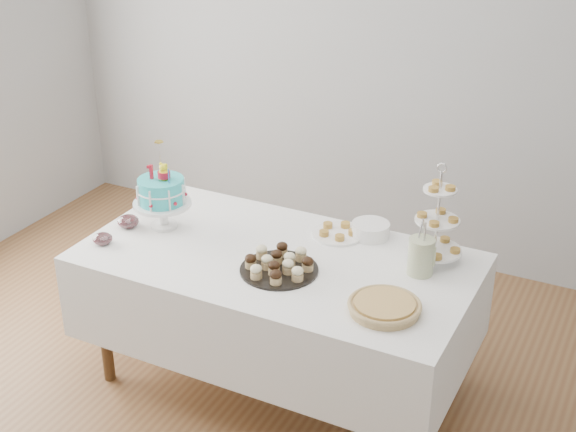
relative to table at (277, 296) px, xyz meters
The scene contains 12 objects.
floor 0.62m from the table, 90.00° to the right, with size 5.00×5.00×0.00m, color brown.
walls 0.86m from the table, 90.00° to the right, with size 5.04×4.04×2.70m.
table is the anchor object (origin of this frame).
birthday_cake 0.76m from the table, behind, with size 0.30×0.30×0.46m.
cupcake_tray 0.31m from the table, 58.20° to the right, with size 0.37×0.37×0.09m.
pie 0.73m from the table, 19.73° to the right, with size 0.32×0.32×0.05m.
tiered_stand 0.88m from the table, 24.09° to the left, with size 0.26×0.26×0.51m.
plate_stack 0.58m from the table, 50.41° to the left, with size 0.19×0.19×0.08m.
pastry_plate 0.45m from the table, 62.47° to the left, with size 0.27×0.27×0.04m.
jam_bowl_a 0.92m from the table, 161.46° to the right, with size 0.10×0.10×0.06m.
jam_bowl_b 0.88m from the table, behind, with size 0.11×0.11×0.07m.
utensil_pitcher 0.77m from the table, 13.13° to the left, with size 0.13×0.12×0.28m.
Camera 1 is at (1.60, -2.73, 2.67)m, focal length 50.00 mm.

